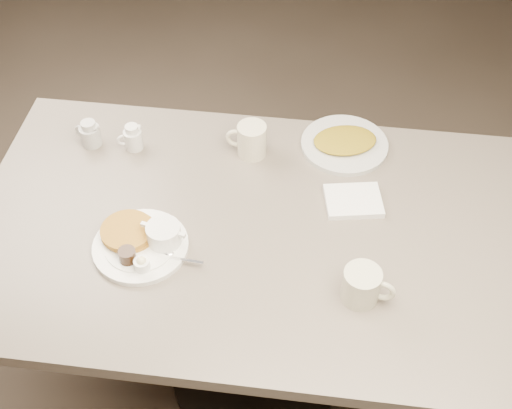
# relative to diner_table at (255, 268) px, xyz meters

# --- Properties ---
(room) EXTENTS (7.04, 8.04, 2.84)m
(room) POSITION_rel_diner_table_xyz_m (0.00, 0.00, 0.82)
(room) COLOR #4C3F33
(room) RESTS_ON ground
(diner_table) EXTENTS (1.50, 0.90, 0.75)m
(diner_table) POSITION_rel_diner_table_xyz_m (0.00, 0.00, 0.00)
(diner_table) COLOR slate
(diner_table) RESTS_ON ground
(main_plate) EXTENTS (0.31, 0.29, 0.07)m
(main_plate) POSITION_rel_diner_table_xyz_m (-0.27, -0.10, 0.19)
(main_plate) COLOR white
(main_plate) RESTS_ON diner_table
(coffee_mug_near) EXTENTS (0.14, 0.11, 0.09)m
(coffee_mug_near) POSITION_rel_diner_table_xyz_m (0.28, -0.18, 0.22)
(coffee_mug_near) COLOR beige
(coffee_mug_near) RESTS_ON diner_table
(napkin) EXTENTS (0.17, 0.15, 0.02)m
(napkin) POSITION_rel_diner_table_xyz_m (0.25, 0.12, 0.18)
(napkin) COLOR white
(napkin) RESTS_ON diner_table
(coffee_mug_far) EXTENTS (0.12, 0.09, 0.10)m
(coffee_mug_far) POSITION_rel_diner_table_xyz_m (-0.05, 0.28, 0.22)
(coffee_mug_far) COLOR beige
(coffee_mug_far) RESTS_ON diner_table
(creamer_left) EXTENTS (0.08, 0.06, 0.08)m
(creamer_left) POSITION_rel_diner_table_xyz_m (-0.39, 0.26, 0.21)
(creamer_left) COLOR white
(creamer_left) RESTS_ON diner_table
(creamer_right) EXTENTS (0.09, 0.07, 0.08)m
(creamer_right) POSITION_rel_diner_table_xyz_m (-0.52, 0.27, 0.21)
(creamer_right) COLOR #BABAB7
(creamer_right) RESTS_ON diner_table
(hash_plate) EXTENTS (0.31, 0.31, 0.04)m
(hash_plate) POSITION_rel_diner_table_xyz_m (0.22, 0.35, 0.18)
(hash_plate) COLOR #BBBCB8
(hash_plate) RESTS_ON diner_table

